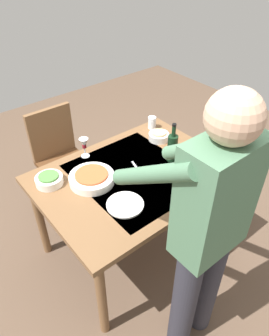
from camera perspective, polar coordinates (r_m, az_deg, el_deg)
ground_plane at (r=2.71m, az=0.00°, el=-13.73°), size 6.00×6.00×0.00m
dining_table at (r=2.22m, az=0.00°, el=-2.71°), size 1.30×0.96×0.76m
chair_near at (r=2.84m, az=-13.40°, el=2.58°), size 0.40×0.40×0.91m
person_server at (r=1.57m, az=12.80°, el=-10.84°), size 0.42×0.61×1.69m
wine_bottle at (r=2.25m, az=6.85°, el=3.79°), size 0.07×0.07×0.30m
wine_glass_left at (r=2.30m, az=-9.07°, el=4.24°), size 0.07×0.07×0.15m
water_cup_near_left at (r=2.02m, az=8.92°, el=-3.46°), size 0.07×0.07×0.09m
water_cup_near_right at (r=2.65m, az=3.18°, el=8.16°), size 0.07×0.07×0.10m
serving_bowl_pasta at (r=2.10m, az=-7.71°, el=-1.78°), size 0.30×0.30×0.07m
side_bowl_salad at (r=2.14m, az=-15.14°, el=-2.04°), size 0.18×0.18×0.07m
side_bowl_bread at (r=2.51m, az=4.41°, el=5.79°), size 0.16×0.16×0.07m
dinner_plate_near at (r=1.93m, az=-1.72°, el=-6.60°), size 0.23×0.23×0.01m
table_knife at (r=2.20m, az=0.58°, el=-0.26°), size 0.07×0.20×0.00m
table_fork at (r=2.33m, az=12.49°, el=1.20°), size 0.06×0.18×0.00m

